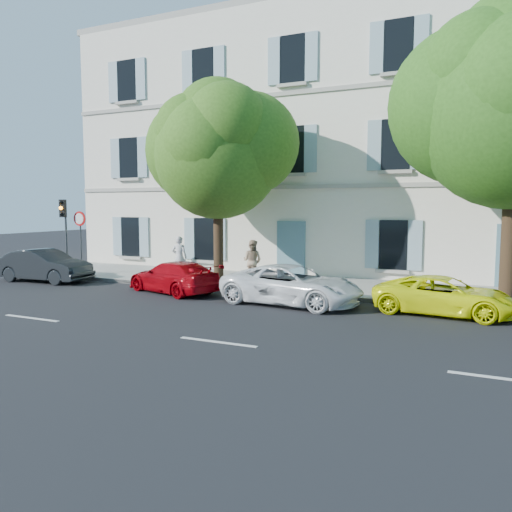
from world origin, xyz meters
The scene contains 13 objects.
ground centered at (0.00, 0.00, 0.00)m, with size 90.00×90.00×0.00m, color black.
sidewalk centered at (0.00, 4.45, 0.07)m, with size 36.00×4.50×0.15m, color #A09E96.
kerb centered at (0.00, 2.28, 0.08)m, with size 36.00×0.16×0.16m, color #9E998E.
building centered at (0.00, 10.20, 6.00)m, with size 28.00×7.00×12.00m, color silver.
car_dark_sedan centered at (-11.18, 1.22, 0.68)m, with size 1.44×4.12×1.36m, color black.
car_red_coupe centered at (-4.74, 1.21, 0.58)m, with size 1.62×4.00×1.16m, color #A4040D.
car_white_coupe centered at (-0.03, 0.95, 0.64)m, with size 2.11×4.58×1.27m, color white.
car_yellow_supercar centered at (4.57, 1.38, 0.56)m, with size 1.86×4.02×1.12m, color #F9FF0A.
tree_left centered at (-4.11, 3.49, 5.12)m, with size 4.98×4.98×7.71m.
traffic_light centered at (-11.32, 2.53, 2.54)m, with size 0.29×0.37×3.30m.
road_sign centered at (-10.66, 2.79, 2.16)m, with size 0.64×0.09×2.78m.
pedestrian_a centered at (-5.98, 3.52, 1.04)m, with size 0.65×0.42×1.77m, color silver.
pedestrian_b centered at (-2.80, 3.89, 0.99)m, with size 0.82×0.64×1.68m, color tan.
Camera 1 is at (5.52, -13.93, 3.14)m, focal length 35.00 mm.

